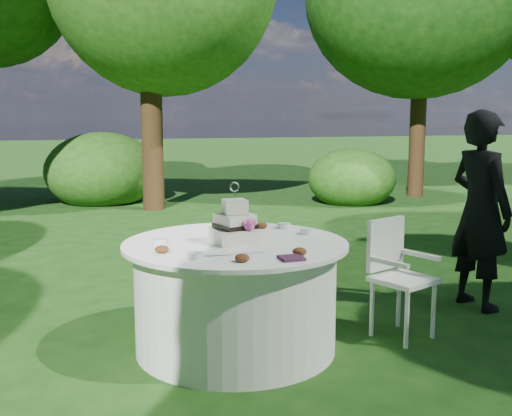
{
  "coord_description": "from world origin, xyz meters",
  "views": [
    {
      "loc": [
        -1.11,
        -3.91,
        1.63
      ],
      "look_at": [
        0.15,
        0.0,
        1.0
      ],
      "focal_mm": 42.0,
      "sensor_mm": 36.0,
      "label": 1
    }
  ],
  "objects_px": {
    "table": "(236,295)",
    "chair": "(396,268)",
    "napkins": "(291,258)",
    "cake": "(235,226)",
    "guest": "(480,210)"
  },
  "relations": [
    {
      "from": "napkins",
      "to": "cake",
      "type": "bearing_deg",
      "value": 107.45
    },
    {
      "from": "napkins",
      "to": "chair",
      "type": "height_order",
      "value": "chair"
    },
    {
      "from": "cake",
      "to": "chair",
      "type": "relative_size",
      "value": 0.48
    },
    {
      "from": "napkins",
      "to": "guest",
      "type": "height_order",
      "value": "guest"
    },
    {
      "from": "guest",
      "to": "cake",
      "type": "height_order",
      "value": "guest"
    },
    {
      "from": "guest",
      "to": "table",
      "type": "distance_m",
      "value": 2.3
    },
    {
      "from": "table",
      "to": "cake",
      "type": "xyz_separation_m",
      "value": [
        -0.0,
        -0.01,
        0.5
      ]
    },
    {
      "from": "chair",
      "to": "napkins",
      "type": "bearing_deg",
      "value": -154.28
    },
    {
      "from": "chair",
      "to": "cake",
      "type": "bearing_deg",
      "value": 175.68
    },
    {
      "from": "table",
      "to": "chair",
      "type": "distance_m",
      "value": 1.22
    },
    {
      "from": "table",
      "to": "napkins",
      "type": "bearing_deg",
      "value": -73.33
    },
    {
      "from": "cake",
      "to": "napkins",
      "type": "bearing_deg",
      "value": -72.55
    },
    {
      "from": "napkins",
      "to": "cake",
      "type": "height_order",
      "value": "cake"
    },
    {
      "from": "napkins",
      "to": "guest",
      "type": "distance_m",
      "value": 2.23
    },
    {
      "from": "table",
      "to": "chair",
      "type": "xyz_separation_m",
      "value": [
        1.21,
        -0.11,
        0.13
      ]
    }
  ]
}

